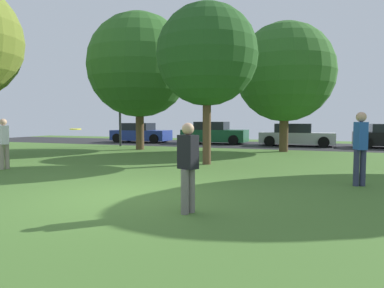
{
  "coord_description": "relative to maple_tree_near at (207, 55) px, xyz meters",
  "views": [
    {
      "loc": [
        3.96,
        -6.48,
        1.64
      ],
      "look_at": [
        0.0,
        4.28,
        0.83
      ],
      "focal_mm": 32.86,
      "sensor_mm": 36.0,
      "label": 1
    }
  ],
  "objects": [
    {
      "name": "person_catcher",
      "position": [
        1.75,
        -6.52,
        -3.07
      ],
      "size": [
        0.38,
        0.32,
        1.58
      ],
      "rotation": [
        0.0,
        0.0,
        2.77
      ],
      "color": "slate",
      "rests_on": "ground_plane"
    },
    {
      "name": "parked_car_silver",
      "position": [
        2.47,
        10.34,
        -3.31
      ],
      "size": [
        4.42,
        2.01,
        1.38
      ],
      "color": "#B7B7BC",
      "rests_on": "ground_plane"
    },
    {
      "name": "street_lamp_post",
      "position": [
        -7.66,
        6.51,
        -1.69
      ],
      "size": [
        0.14,
        0.14,
        4.5
      ],
      "primitive_type": "cylinder",
      "color": "#2D2D33",
      "rests_on": "ground_plane"
    },
    {
      "name": "road_strip",
      "position": [
        -0.06,
        10.31,
        -3.93
      ],
      "size": [
        44.0,
        6.4,
        0.01
      ],
      "primitive_type": "cube",
      "color": "#28282B",
      "rests_on": "ground_plane"
    },
    {
      "name": "oak_tree_right",
      "position": [
        -5.33,
        4.73,
        0.59
      ],
      "size": [
        5.54,
        5.54,
        7.3
      ],
      "color": "brown",
      "rests_on": "ground_plane"
    },
    {
      "name": "parked_car_green",
      "position": [
        -2.87,
        10.57,
        -3.26
      ],
      "size": [
        4.29,
        2.09,
        1.47
      ],
      "color": "#195633",
      "rests_on": "ground_plane"
    },
    {
      "name": "person_bystander",
      "position": [
        4.82,
        -2.72,
        -2.92
      ],
      "size": [
        0.32,
        0.38,
        1.82
      ],
      "rotation": [
        0.0,
        0.0,
        1.93
      ],
      "color": "#2D334C",
      "rests_on": "ground_plane"
    },
    {
      "name": "ground_plane",
      "position": [
        -0.06,
        -5.69,
        -3.94
      ],
      "size": [
        44.0,
        44.0,
        0.0
      ],
      "primitive_type": "plane",
      "color": "#47702D"
    },
    {
      "name": "maple_tree_far",
      "position": [
        2.13,
        6.14,
        0.05
      ],
      "size": [
        4.94,
        4.94,
        6.47
      ],
      "color": "brown",
      "rests_on": "ground_plane"
    },
    {
      "name": "parked_car_blue",
      "position": [
        -8.21,
        10.08,
        -3.3
      ],
      "size": [
        4.16,
        1.93,
        1.38
      ],
      "color": "#233893",
      "rests_on": "ground_plane"
    },
    {
      "name": "person_thrower",
      "position": [
        -5.85,
        -3.53,
        -3.02
      ],
      "size": [
        0.38,
        0.32,
        1.66
      ],
      "rotation": [
        0.0,
        0.0,
        -0.38
      ],
      "color": "gray",
      "rests_on": "ground_plane"
    },
    {
      "name": "frisbee_disc",
      "position": [
        -1.68,
        -5.17,
        -2.53
      ],
      "size": [
        0.32,
        0.32,
        0.03
      ],
      "color": "yellow"
    },
    {
      "name": "maple_tree_near",
      "position": [
        0.0,
        0.0,
        0.0
      ],
      "size": [
        3.65,
        3.65,
        5.78
      ],
      "color": "brown",
      "rests_on": "ground_plane"
    }
  ]
}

